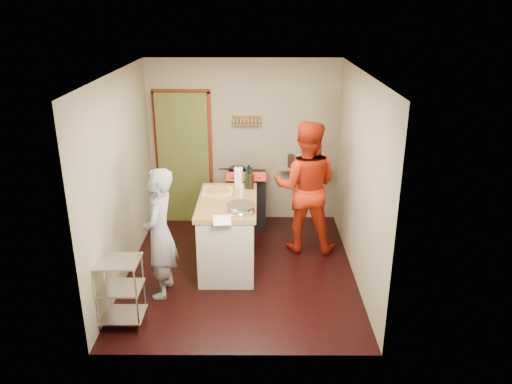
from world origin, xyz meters
TOP-DOWN VIEW (x-y plane):
  - floor at (0.00, 0.00)m, footprint 3.50×3.50m
  - back_wall at (-0.64, 1.78)m, footprint 3.00×0.44m
  - left_wall at (-1.50, 0.00)m, footprint 0.04×3.50m
  - right_wall at (1.50, 0.00)m, footprint 0.04×3.50m
  - ceiling at (0.00, 0.00)m, footprint 3.00×3.50m
  - stove at (0.05, 1.42)m, footprint 0.60×0.63m
  - wire_shelving at (-1.28, -1.20)m, footprint 0.48×0.40m
  - island at (-0.17, 0.10)m, footprint 0.76×1.45m
  - person_stripe at (-0.94, -0.57)m, footprint 0.42×0.61m
  - person_red at (0.90, 0.65)m, footprint 1.01×0.83m

SIDE VIEW (x-z plane):
  - floor at x=0.00m, z-range 0.00..0.00m
  - wire_shelving at x=-1.28m, z-range 0.04..0.84m
  - stove at x=0.05m, z-range -0.05..0.95m
  - island at x=-0.17m, z-range -0.13..1.15m
  - person_stripe at x=-0.94m, z-range 0.00..1.61m
  - person_red at x=0.90m, z-range 0.00..1.89m
  - back_wall at x=-0.64m, z-range -0.17..2.43m
  - left_wall at x=-1.50m, z-range 0.00..2.60m
  - right_wall at x=1.50m, z-range 0.00..2.60m
  - ceiling at x=0.00m, z-range 2.60..2.62m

